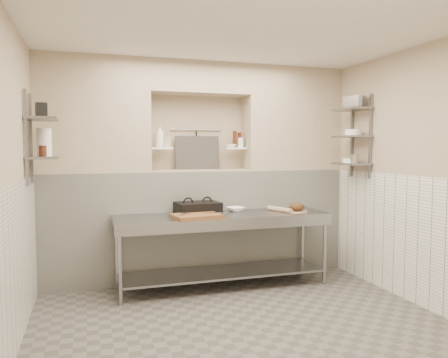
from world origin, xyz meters
name	(u,v)px	position (x,y,z in m)	size (l,w,h in m)	color
floor	(245,331)	(0.00, 0.00, -0.05)	(4.00, 3.90, 0.10)	#46423E
ceiling	(246,22)	(0.00, 0.00, 2.85)	(4.00, 3.90, 0.10)	silver
wall_left	(3,186)	(-2.05, 0.00, 1.40)	(0.10, 3.90, 2.80)	tan
wall_right	(424,176)	(2.05, 0.00, 1.40)	(0.10, 3.90, 2.80)	tan
wall_back	(195,170)	(0.00, 2.00, 1.40)	(4.00, 0.10, 2.80)	tan
wall_front	(384,207)	(0.00, -2.00, 1.40)	(4.00, 0.10, 2.80)	tan
backwall_lower	(200,224)	(0.00, 1.75, 0.70)	(4.00, 0.40, 1.40)	white
alcove_sill	(199,170)	(0.00, 1.75, 1.41)	(1.30, 0.40, 0.02)	tan
backwall_pillar_left	(93,115)	(-1.33, 1.75, 2.10)	(1.35, 0.40, 1.40)	tan
backwall_pillar_right	(291,120)	(1.33, 1.75, 2.10)	(1.35, 0.40, 1.40)	tan
backwall_header	(199,79)	(0.00, 1.75, 2.60)	(1.30, 0.40, 0.40)	tan
wainscot_left	(14,272)	(-1.99, 0.00, 0.70)	(0.02, 3.90, 1.40)	white
wainscot_right	(418,241)	(1.99, 0.00, 0.70)	(0.02, 3.90, 1.40)	white
alcove_shelf_left	(161,148)	(-0.50, 1.75, 1.70)	(0.28, 0.16, 0.03)	white
alcove_shelf_right	(235,148)	(0.50, 1.75, 1.70)	(0.28, 0.16, 0.03)	white
utensil_rail	(196,130)	(0.00, 1.92, 1.95)	(0.02, 0.02, 0.70)	gray
hanging_steel	(196,142)	(0.00, 1.90, 1.78)	(0.02, 0.02, 0.30)	black
splash_panel	(197,153)	(0.00, 1.85, 1.64)	(0.60, 0.02, 0.45)	#383330
shelf_rail_left_a	(31,139)	(-1.98, 1.25, 1.80)	(0.03, 0.03, 0.95)	slate
shelf_rail_left_b	(26,138)	(-1.98, 0.85, 1.80)	(0.03, 0.03, 0.95)	slate
wall_shelf_left_lower	(43,158)	(-1.84, 1.05, 1.60)	(0.30, 0.50, 0.03)	slate
wall_shelf_left_upper	(42,119)	(-1.84, 1.05, 2.00)	(0.30, 0.50, 0.03)	slate
shelf_rail_right_a	(352,137)	(1.98, 1.25, 1.85)	(0.03, 0.03, 1.05)	slate
shelf_rail_right_b	(370,136)	(1.98, 0.85, 1.85)	(0.03, 0.03, 1.05)	slate
wall_shelf_right_lower	(351,164)	(1.84, 1.05, 1.50)	(0.30, 0.50, 0.03)	slate
wall_shelf_right_mid	(352,137)	(1.84, 1.05, 1.85)	(0.30, 0.50, 0.03)	slate
wall_shelf_right_upper	(352,109)	(1.84, 1.05, 2.20)	(0.30, 0.50, 0.03)	slate
prep_table	(223,235)	(0.15, 1.18, 0.64)	(2.60, 0.70, 0.90)	gray
panini_press	(198,208)	(-0.13, 1.33, 0.97)	(0.55, 0.42, 0.14)	black
cutting_board	(196,216)	(-0.23, 0.99, 0.92)	(0.54, 0.38, 0.05)	brown
knife_blade	(216,213)	(0.02, 1.02, 0.95)	(0.29, 0.03, 0.01)	gray
tongs	(185,214)	(-0.36, 1.00, 0.96)	(0.02, 0.02, 0.23)	gray
mixing_bowl	(236,209)	(0.39, 1.40, 0.93)	(0.22, 0.22, 0.05)	white
rolling_pin	(280,209)	(0.91, 1.20, 0.93)	(0.06, 0.06, 0.39)	tan
bread_board	(297,212)	(1.09, 1.08, 0.91)	(0.26, 0.26, 0.01)	tan
bread_loaf	(297,207)	(1.09, 1.08, 0.97)	(0.18, 0.18, 0.11)	#4C2D19
bottle_soap	(160,136)	(-0.52, 1.76, 1.86)	(0.11, 0.11, 0.29)	white
jar_alcove	(167,142)	(-0.42, 1.76, 1.77)	(0.08, 0.08, 0.12)	tan
bowl_alcove	(231,146)	(0.44, 1.74, 1.73)	(0.13, 0.13, 0.04)	white
condiment_a	(239,140)	(0.57, 1.79, 1.81)	(0.06, 0.06, 0.20)	#40190D
condiment_b	(235,139)	(0.50, 1.76, 1.82)	(0.05, 0.05, 0.22)	#40190D
condiment_c	(241,143)	(0.57, 1.74, 1.78)	(0.08, 0.08, 0.13)	white
jug_left	(44,142)	(-1.84, 1.21, 1.76)	(0.15, 0.15, 0.30)	white
jar_left	(43,151)	(-1.84, 1.00, 1.67)	(0.08, 0.08, 0.11)	#40190D
box_left_upper	(41,110)	(-1.84, 0.97, 2.08)	(0.10, 0.10, 0.14)	black
bowl_right	(350,161)	(1.84, 1.08, 1.54)	(0.19, 0.19, 0.06)	white
canister_right	(355,159)	(1.84, 0.98, 1.57)	(0.11, 0.11, 0.11)	gray
bowl_right_mid	(353,133)	(1.84, 1.02, 1.90)	(0.20, 0.20, 0.08)	white
basket_right	(355,102)	(1.84, 1.00, 2.28)	(0.18, 0.22, 0.14)	gray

